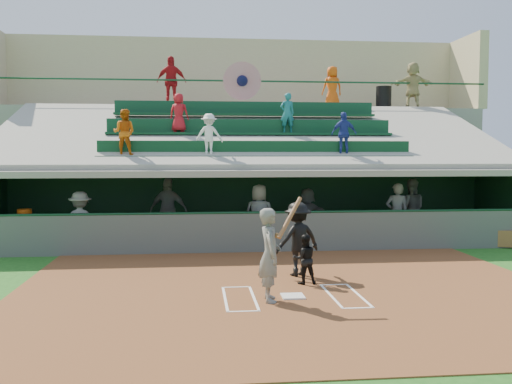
{
  "coord_description": "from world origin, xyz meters",
  "views": [
    {
      "loc": [
        -1.83,
        -10.64,
        2.79
      ],
      "look_at": [
        -0.34,
        3.5,
        1.8
      ],
      "focal_mm": 40.0,
      "sensor_mm": 36.0,
      "label": 1
    }
  ],
  "objects": [
    {
      "name": "ground",
      "position": [
        0.0,
        0.0,
        0.0
      ],
      "size": [
        100.0,
        100.0,
        0.0
      ],
      "primitive_type": "plane",
      "color": "#1E5818",
      "rests_on": "ground"
    },
    {
      "name": "dirt_slab",
      "position": [
        0.0,
        0.5,
        0.01
      ],
      "size": [
        11.0,
        9.0,
        0.02
      ],
      "primitive_type": "cube",
      "color": "brown",
      "rests_on": "ground"
    },
    {
      "name": "home_plate",
      "position": [
        0.0,
        0.0,
        0.04
      ],
      "size": [
        0.43,
        0.43,
        0.03
      ],
      "primitive_type": "cube",
      "color": "white",
      "rests_on": "dirt_slab"
    },
    {
      "name": "batters_box_chalk",
      "position": [
        0.0,
        0.0,
        0.02
      ],
      "size": [
        2.65,
        1.85,
        0.01
      ],
      "color": "white",
      "rests_on": "dirt_slab"
    },
    {
      "name": "dugout_floor",
      "position": [
        0.0,
        6.75,
        0.02
      ],
      "size": [
        16.0,
        3.5,
        0.04
      ],
      "primitive_type": "cube",
      "color": "gray",
      "rests_on": "ground"
    },
    {
      "name": "concourse_slab",
      "position": [
        0.0,
        13.5,
        2.3
      ],
      "size": [
        20.0,
        3.0,
        4.6
      ],
      "primitive_type": "cube",
      "color": "gray",
      "rests_on": "ground"
    },
    {
      "name": "grandstand",
      "position": [
        -0.01,
        10.51,
        2.26
      ],
      "size": [
        20.4,
        10.4,
        7.8
      ],
      "color": "#535953",
      "rests_on": "ground"
    },
    {
      "name": "batter_at_plate",
      "position": [
        -0.47,
        -0.24,
        0.9
      ],
      "size": [
        0.84,
        0.74,
        1.95
      ],
      "color": "#5E605B",
      "rests_on": "dirt_slab"
    },
    {
      "name": "catcher",
      "position": [
        0.43,
        1.07,
        0.55
      ],
      "size": [
        0.54,
        0.43,
        1.05
      ],
      "primitive_type": "imported",
      "rotation": [
        0.0,
        0.0,
        3.21
      ],
      "color": "black",
      "rests_on": "dirt_slab"
    },
    {
      "name": "home_umpire",
      "position": [
        0.43,
        1.88,
        0.85
      ],
      "size": [
        1.22,
        0.95,
        1.66
      ],
      "primitive_type": "imported",
      "rotation": [
        0.0,
        0.0,
        3.49
      ],
      "color": "black",
      "rests_on": "dirt_slab"
    },
    {
      "name": "dugout_bench",
      "position": [
        0.16,
        8.01,
        0.28
      ],
      "size": [
        14.94,
        6.53,
        0.48
      ],
      "primitive_type": "cube",
      "rotation": [
        0.0,
        0.0,
        -0.39
      ],
      "color": "olive",
      "rests_on": "dugout_floor"
    },
    {
      "name": "white_table",
      "position": [
        -6.6,
        6.03,
        0.42
      ],
      "size": [
        1.05,
        0.94,
        0.75
      ],
      "primitive_type": "cube",
      "rotation": [
        0.0,
        0.0,
        -0.43
      ],
      "color": "silver",
      "rests_on": "dugout_floor"
    },
    {
      "name": "water_cooler",
      "position": [
        -6.66,
        5.95,
        0.99
      ],
      "size": [
        0.4,
        0.4,
        0.4
      ],
      "primitive_type": "cylinder",
      "color": "#E4570D",
      "rests_on": "white_table"
    },
    {
      "name": "dugout_player_a",
      "position": [
        -5.02,
        5.39,
        0.88
      ],
      "size": [
        1.11,
        0.67,
        1.68
      ],
      "primitive_type": "imported",
      "rotation": [
        0.0,
        0.0,
        3.18
      ],
      "color": "#5E605B",
      "rests_on": "dugout_floor"
    },
    {
      "name": "dugout_player_b",
      "position": [
        -2.67,
        6.82,
        1.03
      ],
      "size": [
        1.24,
        0.75,
        1.98
      ],
      "primitive_type": "imported",
      "rotation": [
        0.0,
        0.0,
        2.89
      ],
      "color": "#5C5E59",
      "rests_on": "dugout_floor"
    },
    {
      "name": "dugout_player_c",
      "position": [
        -0.0,
        5.79,
        0.95
      ],
      "size": [
        1.01,
        0.78,
        1.82
      ],
      "primitive_type": "imported",
      "rotation": [
        0.0,
        0.0,
        2.89
      ],
      "color": "#5D605B",
      "rests_on": "dugout_floor"
    },
    {
      "name": "dugout_player_d",
      "position": [
        1.59,
        6.67,
        0.86
      ],
      "size": [
        1.59,
        1.05,
        1.64
      ],
      "primitive_type": "imported",
      "rotation": [
        0.0,
        0.0,
        3.55
      ],
      "color": "#535551",
      "rests_on": "dugout_floor"
    },
    {
      "name": "dugout_player_e",
      "position": [
        4.17,
        5.86,
        0.96
      ],
      "size": [
        0.75,
        0.58,
        1.83
      ],
      "primitive_type": "imported",
      "rotation": [
        0.0,
        0.0,
        2.92
      ],
      "color": "#565954",
      "rests_on": "dugout_floor"
    },
    {
      "name": "dugout_player_f",
      "position": [
        4.91,
        6.68,
        1.0
      ],
      "size": [
        1.09,
        0.95,
        1.91
      ],
      "primitive_type": "imported",
      "rotation": [
        0.0,
        0.0,
        2.87
      ],
      "color": "#555853",
      "rests_on": "dugout_floor"
    },
    {
      "name": "trash_bin",
      "position": [
        6.07,
        12.93,
        5.08
      ],
      "size": [
        0.64,
        0.64,
        0.96
      ],
      "primitive_type": "cylinder",
      "color": "black",
      "rests_on": "concourse_slab"
    },
    {
      "name": "concourse_staff_a",
      "position": [
        -2.77,
        12.23,
        5.58
      ],
      "size": [
        1.2,
        0.61,
        1.96
      ],
      "primitive_type": "imported",
      "rotation": [
        0.0,
        0.0,
        3.26
      ],
      "color": "#AC1318",
      "rests_on": "concourse_slab"
    },
    {
      "name": "concourse_staff_b",
      "position": [
        3.75,
        12.53,
        5.46
      ],
      "size": [
        0.9,
        0.65,
        1.72
      ],
      "primitive_type": "imported",
      "rotation": [
        0.0,
        0.0,
        3.27
      ],
      "color": "#D14D0C",
      "rests_on": "concourse_slab"
    },
    {
      "name": "concourse_staff_c",
      "position": [
        7.01,
        12.11,
        5.53
      ],
      "size": [
        1.79,
        0.78,
        1.87
      ],
      "primitive_type": "imported",
      "rotation": [
        0.0,
        0.0,
        3.0
      ],
      "color": "tan",
      "rests_on": "concourse_slab"
    }
  ]
}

